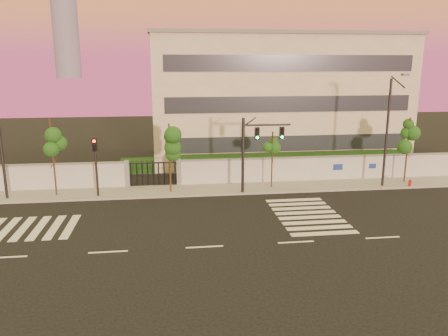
% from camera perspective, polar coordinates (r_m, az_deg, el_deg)
% --- Properties ---
extents(ground, '(120.00, 120.00, 0.00)m').
position_cam_1_polar(ground, '(23.57, -2.57, -10.27)').
color(ground, black).
rests_on(ground, ground).
extents(sidewalk, '(60.00, 3.00, 0.15)m').
position_cam_1_polar(sidewalk, '(33.40, -4.08, -2.90)').
color(sidewalk, gray).
rests_on(sidewalk, ground).
extents(perimeter_wall, '(60.00, 0.36, 2.20)m').
position_cam_1_polar(perimeter_wall, '(34.59, -4.09, -0.61)').
color(perimeter_wall, '#ACAEB3').
rests_on(perimeter_wall, ground).
extents(hedge_row, '(41.00, 4.25, 1.80)m').
position_cam_1_polar(hedge_row, '(37.37, -2.70, 0.08)').
color(hedge_row, black).
rests_on(hedge_row, ground).
extents(institutional_building, '(24.40, 12.40, 12.25)m').
position_cam_1_polar(institutional_building, '(44.91, 6.59, 9.18)').
color(institutional_building, '#BCB29F').
rests_on(institutional_building, ground).
extents(road_markings, '(57.00, 7.62, 0.02)m').
position_cam_1_polar(road_markings, '(26.98, -6.62, -7.17)').
color(road_markings, silver).
rests_on(road_markings, ground).
extents(street_tree_c, '(1.49, 1.19, 5.67)m').
position_cam_1_polar(street_tree_c, '(33.33, -21.55, 3.37)').
color(street_tree_c, '#382314').
rests_on(street_tree_c, ground).
extents(street_tree_d, '(1.60, 1.27, 5.25)m').
position_cam_1_polar(street_tree_d, '(32.14, -7.11, 3.32)').
color(street_tree_d, '#382314').
rests_on(street_tree_d, ground).
extents(street_tree_e, '(1.30, 1.04, 4.47)m').
position_cam_1_polar(street_tree_e, '(33.42, 6.36, 2.74)').
color(street_tree_e, '#382314').
rests_on(street_tree_e, ground).
extents(street_tree_f, '(1.63, 1.30, 5.35)m').
position_cam_1_polar(street_tree_f, '(37.62, 22.98, 3.95)').
color(street_tree_f, '#382314').
rests_on(street_tree_f, ground).
extents(traffic_signal_main, '(3.61, 0.36, 5.70)m').
position_cam_1_polar(traffic_signal_main, '(31.88, 3.78, 2.84)').
color(traffic_signal_main, black).
rests_on(traffic_signal_main, ground).
extents(traffic_signal_secondary, '(0.35, 0.34, 4.50)m').
position_cam_1_polar(traffic_signal_secondary, '(32.34, -16.42, 1.11)').
color(traffic_signal_secondary, black).
rests_on(traffic_signal_secondary, ground).
extents(streetlight_east, '(0.53, 2.12, 8.80)m').
position_cam_1_polar(streetlight_east, '(35.38, 20.68, 4.95)').
color(streetlight_east, black).
rests_on(streetlight_east, ground).
extents(fire_hydrant, '(0.26, 0.26, 0.68)m').
position_cam_1_polar(fire_hydrant, '(37.07, 23.11, -1.89)').
color(fire_hydrant, '#B40F0C').
rests_on(fire_hydrant, ground).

